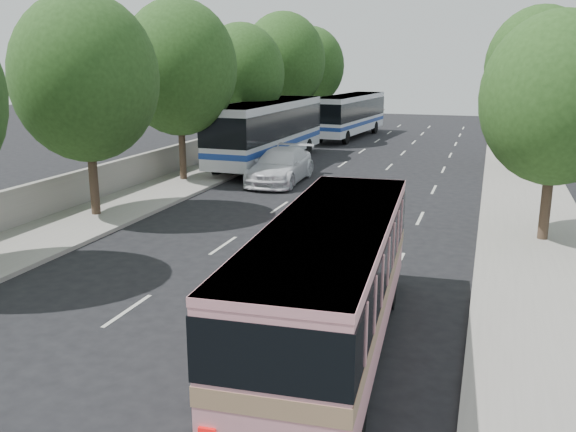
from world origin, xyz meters
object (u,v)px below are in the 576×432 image
at_px(pink_bus, 331,271).
at_px(white_pickup, 281,166).
at_px(tour_coach_rear, 350,112).
at_px(tour_coach_front, 268,127).
at_px(pink_taxi, 333,203).

height_order(pink_bus, white_pickup, pink_bus).
bearing_deg(tour_coach_rear, tour_coach_front, -90.98).
distance_m(pink_bus, pink_taxi, 11.06).
bearing_deg(pink_taxi, pink_bus, -73.70).
bearing_deg(pink_bus, pink_taxi, 100.09).
bearing_deg(pink_bus, tour_coach_front, 109.46).
height_order(pink_bus, tour_coach_rear, tour_coach_rear).
height_order(white_pickup, tour_coach_rear, tour_coach_rear).
xyz_separation_m(pink_taxi, white_pickup, (-4.69, 7.32, 0.04)).
distance_m(pink_taxi, tour_coach_rear, 27.85).
bearing_deg(white_pickup, tour_coach_front, 115.29).
bearing_deg(white_pickup, tour_coach_rear, 90.62).
height_order(pink_taxi, tour_coach_rear, tour_coach_rear).
height_order(white_pickup, tour_coach_front, tour_coach_front).
height_order(tour_coach_front, tour_coach_rear, tour_coach_front).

